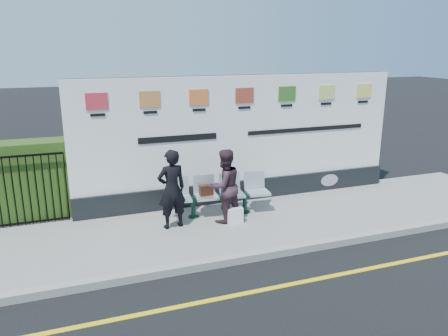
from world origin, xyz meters
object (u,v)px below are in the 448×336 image
object	(u,v)px
bench	(219,204)
woman_left	(172,189)
billboard	(243,147)
woman_right	(224,186)

from	to	relation	value
bench	woman_left	bearing A→B (deg)	-158.65
billboard	woman_left	bearing A→B (deg)	-150.45
bench	woman_left	world-z (taller)	woman_left
bench	woman_right	world-z (taller)	woman_right
woman_left	woman_right	xyz separation A→B (m)	(1.13, -0.06, -0.04)
billboard	woman_right	xyz separation A→B (m)	(-0.90, -1.21, -0.50)
woman_left	woman_right	distance (m)	1.13
billboard	woman_right	bearing A→B (deg)	-126.66
woman_left	woman_right	world-z (taller)	woman_left
bench	billboard	bearing A→B (deg)	48.80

